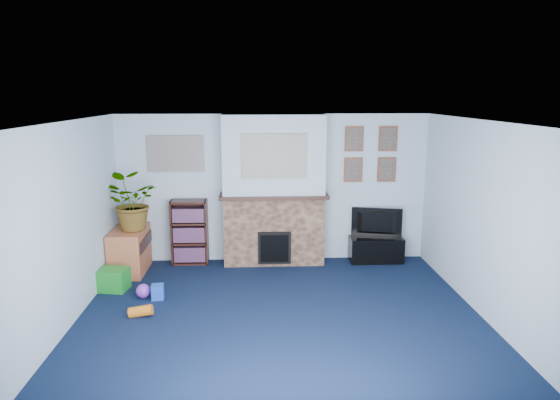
{
  "coord_description": "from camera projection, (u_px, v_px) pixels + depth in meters",
  "views": [
    {
      "loc": [
        -0.29,
        -5.72,
        2.71
      ],
      "look_at": [
        0.04,
        0.93,
        1.29
      ],
      "focal_mm": 32.0,
      "sensor_mm": 36.0,
      "label": 1
    }
  ],
  "objects": [
    {
      "name": "floor",
      "position": [
        280.0,
        317.0,
        6.17
      ],
      "size": [
        5.0,
        4.5,
        0.01
      ],
      "primitive_type": "cube",
      "color": "#0D1933",
      "rests_on": "ground"
    },
    {
      "name": "collage_left",
      "position": [
        176.0,
        154.0,
        7.9
      ],
      "size": [
        0.9,
        0.03,
        0.58
      ],
      "primitive_type": "cube",
      "color": "gray",
      "rests_on": "wall_back"
    },
    {
      "name": "wall_front",
      "position": [
        296.0,
        300.0,
        3.72
      ],
      "size": [
        5.0,
        0.04,
        2.4
      ],
      "primitive_type": "cube",
      "color": "silver",
      "rests_on": "ground"
    },
    {
      "name": "portrait_br",
      "position": [
        387.0,
        170.0,
        8.12
      ],
      "size": [
        0.3,
        0.03,
        0.4
      ],
      "primitive_type": "cube",
      "color": "brown",
      "rests_on": "wall_back"
    },
    {
      "name": "wall_left",
      "position": [
        66.0,
        226.0,
        5.79
      ],
      "size": [
        0.04,
        4.5,
        2.4
      ],
      "primitive_type": "cube",
      "color": "silver",
      "rests_on": "ground"
    },
    {
      "name": "mantel_candle",
      "position": [
        298.0,
        189.0,
        7.88
      ],
      "size": [
        0.06,
        0.06,
        0.18
      ],
      "primitive_type": "cylinder",
      "color": "#B2BFC6",
      "rests_on": "chimney_breast"
    },
    {
      "name": "mantel_teddy",
      "position": [
        241.0,
        191.0,
        7.84
      ],
      "size": [
        0.12,
        0.12,
        0.12
      ],
      "primitive_type": "sphere",
      "color": "gray",
      "rests_on": "chimney_breast"
    },
    {
      "name": "mantel_can",
      "position": [
        314.0,
        190.0,
        7.9
      ],
      "size": [
        0.05,
        0.05,
        0.11
      ],
      "primitive_type": "cylinder",
      "color": "blue",
      "rests_on": "chimney_breast"
    },
    {
      "name": "portrait_tr",
      "position": [
        388.0,
        139.0,
        8.02
      ],
      "size": [
        0.3,
        0.03,
        0.4
      ],
      "primitive_type": "cube",
      "color": "brown",
      "rests_on": "wall_back"
    },
    {
      "name": "mantel_clock",
      "position": [
        273.0,
        190.0,
        7.86
      ],
      "size": [
        0.1,
        0.06,
        0.14
      ],
      "primitive_type": "cube",
      "color": "gold",
      "rests_on": "chimney_breast"
    },
    {
      "name": "wall_back",
      "position": [
        273.0,
        188.0,
        8.11
      ],
      "size": [
        5.0,
        0.04,
        2.4
      ],
      "primitive_type": "cube",
      "color": "silver",
      "rests_on": "ground"
    },
    {
      "name": "collage_main",
      "position": [
        274.0,
        156.0,
        7.59
      ],
      "size": [
        1.0,
        0.03,
        0.68
      ],
      "primitive_type": "cube",
      "color": "gray",
      "rests_on": "chimney_breast"
    },
    {
      "name": "tv_stand",
      "position": [
        376.0,
        248.0,
        8.19
      ],
      "size": [
        0.86,
        0.36,
        0.41
      ],
      "primitive_type": "cube",
      "color": "black",
      "rests_on": "ground"
    },
    {
      "name": "sideboard",
      "position": [
        130.0,
        250.0,
        7.69
      ],
      "size": [
        0.49,
        0.87,
        0.68
      ],
      "primitive_type": "cube",
      "color": "#B55F3A",
      "rests_on": "ground"
    },
    {
      "name": "toy_ball",
      "position": [
        143.0,
        291.0,
        6.74
      ],
      "size": [
        0.19,
        0.19,
        0.19
      ],
      "primitive_type": "sphere",
      "color": "purple",
      "rests_on": "ground"
    },
    {
      "name": "potted_plant",
      "position": [
        129.0,
        203.0,
        7.49
      ],
      "size": [
        0.81,
        0.71,
        0.85
      ],
      "primitive_type": "imported",
      "rotation": [
        0.0,
        0.0,
        3.08
      ],
      "color": "#26661E",
      "rests_on": "sideboard"
    },
    {
      "name": "television",
      "position": [
        377.0,
        223.0,
        8.12
      ],
      "size": [
        0.82,
        0.29,
        0.47
      ],
      "primitive_type": "imported",
      "rotation": [
        0.0,
        0.0,
        2.91
      ],
      "color": "black",
      "rests_on": "tv_stand"
    },
    {
      "name": "toy_block",
      "position": [
        158.0,
        291.0,
        6.7
      ],
      "size": [
        0.18,
        0.18,
        0.2
      ],
      "primitive_type": "cube",
      "rotation": [
        0.0,
        0.0,
        0.1
      ],
      "color": "blue",
      "rests_on": "ground"
    },
    {
      "name": "bookshelf",
      "position": [
        190.0,
        233.0,
        8.05
      ],
      "size": [
        0.58,
        0.28,
        1.05
      ],
      "color": "black",
      "rests_on": "ground"
    },
    {
      "name": "portrait_tl",
      "position": [
        354.0,
        139.0,
        7.99
      ],
      "size": [
        0.3,
        0.03,
        0.4
      ],
      "primitive_type": "cube",
      "color": "brown",
      "rests_on": "wall_back"
    },
    {
      "name": "portrait_bl",
      "position": [
        353.0,
        170.0,
        8.1
      ],
      "size": [
        0.3,
        0.03,
        0.4
      ],
      "primitive_type": "cube",
      "color": "brown",
      "rests_on": "wall_back"
    },
    {
      "name": "toy_tube",
      "position": [
        141.0,
        311.0,
        6.18
      ],
      "size": [
        0.3,
        0.13,
        0.17
      ],
      "primitive_type": "cylinder",
      "rotation": [
        0.0,
        1.43,
        0.0
      ],
      "color": "orange",
      "rests_on": "ground"
    },
    {
      "name": "wall_right",
      "position": [
        486.0,
        221.0,
        6.04
      ],
      "size": [
        0.04,
        4.5,
        2.4
      ],
      "primitive_type": "cube",
      "color": "silver",
      "rests_on": "ground"
    },
    {
      "name": "green_crate",
      "position": [
        113.0,
        281.0,
        7.0
      ],
      "size": [
        0.44,
        0.38,
        0.31
      ],
      "primitive_type": "cube",
      "rotation": [
        0.0,
        0.0,
        -0.17
      ],
      "color": "#198C26",
      "rests_on": "ground"
    },
    {
      "name": "ceiling",
      "position": [
        280.0,
        122.0,
        5.67
      ],
      "size": [
        5.0,
        4.5,
        0.01
      ],
      "primitive_type": "cube",
      "color": "white",
      "rests_on": "wall_back"
    },
    {
      "name": "chimney_breast",
      "position": [
        274.0,
        192.0,
        7.92
      ],
      "size": [
        1.72,
        0.5,
        2.4
      ],
      "color": "brown",
      "rests_on": "ground"
    }
  ]
}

